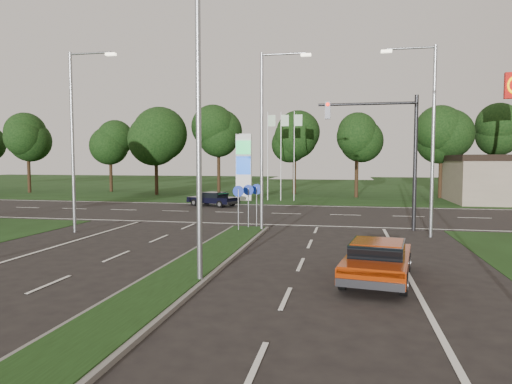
# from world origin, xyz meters

# --- Properties ---
(ground) EXTENTS (160.00, 160.00, 0.00)m
(ground) POSITION_xyz_m (0.00, 0.00, 0.00)
(ground) COLOR black
(ground) RESTS_ON ground
(verge_far) EXTENTS (160.00, 50.00, 0.02)m
(verge_far) POSITION_xyz_m (0.00, 55.00, 0.00)
(verge_far) COLOR black
(verge_far) RESTS_ON ground
(cross_road) EXTENTS (160.00, 12.00, 0.02)m
(cross_road) POSITION_xyz_m (0.00, 24.00, 0.00)
(cross_road) COLOR black
(cross_road) RESTS_ON ground
(median_kerb) EXTENTS (2.00, 26.00, 0.12)m
(median_kerb) POSITION_xyz_m (0.00, 4.00, 0.06)
(median_kerb) COLOR slate
(median_kerb) RESTS_ON ground
(streetlight_median_near) EXTENTS (2.53, 0.22, 9.00)m
(streetlight_median_near) POSITION_xyz_m (1.00, 6.00, 5.08)
(streetlight_median_near) COLOR gray
(streetlight_median_near) RESTS_ON ground
(streetlight_median_far) EXTENTS (2.53, 0.22, 9.00)m
(streetlight_median_far) POSITION_xyz_m (1.00, 16.00, 5.08)
(streetlight_median_far) COLOR gray
(streetlight_median_far) RESTS_ON ground
(streetlight_left_far) EXTENTS (2.53, 0.22, 9.00)m
(streetlight_left_far) POSITION_xyz_m (-8.30, 14.00, 5.08)
(streetlight_left_far) COLOR gray
(streetlight_left_far) RESTS_ON ground
(streetlight_right_far) EXTENTS (2.53, 0.22, 9.00)m
(streetlight_right_far) POSITION_xyz_m (8.80, 16.00, 5.08)
(streetlight_right_far) COLOR gray
(streetlight_right_far) RESTS_ON ground
(traffic_signal) EXTENTS (5.10, 0.42, 7.00)m
(traffic_signal) POSITION_xyz_m (7.19, 18.00, 4.65)
(traffic_signal) COLOR black
(traffic_signal) RESTS_ON ground
(median_signs) EXTENTS (1.16, 1.76, 2.38)m
(median_signs) POSITION_xyz_m (0.00, 16.40, 1.71)
(median_signs) COLOR gray
(median_signs) RESTS_ON ground
(gas_pylon) EXTENTS (5.80, 1.26, 8.00)m
(gas_pylon) POSITION_xyz_m (-3.79, 33.05, 3.20)
(gas_pylon) COLOR silver
(gas_pylon) RESTS_ON ground
(treeline_far) EXTENTS (6.00, 6.00, 9.90)m
(treeline_far) POSITION_xyz_m (0.10, 39.93, 6.83)
(treeline_far) COLOR black
(treeline_far) RESTS_ON ground
(red_sedan) EXTENTS (2.46, 4.65, 1.22)m
(red_sedan) POSITION_xyz_m (6.00, 7.42, 0.65)
(red_sedan) COLOR #9E2D08
(red_sedan) RESTS_ON ground
(navy_sedan) EXTENTS (4.40, 3.10, 1.12)m
(navy_sedan) POSITION_xyz_m (-5.36, 27.99, 0.60)
(navy_sedan) COLOR black
(navy_sedan) RESTS_ON ground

